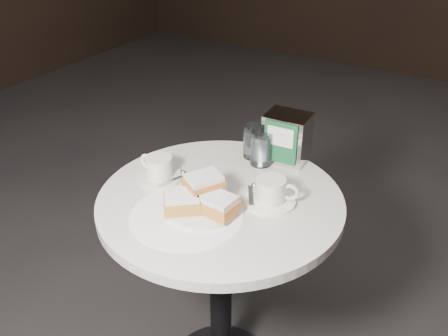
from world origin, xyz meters
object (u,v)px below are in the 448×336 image
cafe_table (221,251)px  napkin_dispenser (287,137)px  coffee_cup_right (271,193)px  water_glass_left (254,142)px  water_glass_right (261,148)px  coffee_cup_left (159,169)px  beignet_plate (201,200)px

cafe_table → napkin_dispenser: size_ratio=4.79×
coffee_cup_right → water_glass_left: (-0.17, 0.21, 0.02)m
coffee_cup_right → napkin_dispenser: 0.26m
cafe_table → water_glass_right: water_glass_right is taller
coffee_cup_left → coffee_cup_right: 0.35m
napkin_dispenser → water_glass_right: bearing=-133.1°
beignet_plate → napkin_dispenser: bearing=79.6°
beignet_plate → water_glass_left: 0.35m
cafe_table → coffee_cup_left: (-0.21, -0.01, 0.23)m
cafe_table → water_glass_left: size_ratio=6.95×
cafe_table → coffee_cup_right: size_ratio=4.18×
coffee_cup_right → napkin_dispenser: size_ratio=1.14×
water_glass_left → napkin_dispenser: size_ratio=0.69×
coffee_cup_right → water_glass_left: size_ratio=1.66×
coffee_cup_left → water_glass_right: 0.32m
beignet_plate → napkin_dispenser: 0.39m
coffee_cup_left → water_glass_right: water_glass_right is taller
coffee_cup_right → water_glass_right: bearing=108.9°
water_glass_left → coffee_cup_right: bearing=-51.2°
cafe_table → coffee_cup_right: 0.27m
coffee_cup_left → water_glass_right: size_ratio=1.36×
coffee_cup_left → napkin_dispenser: 0.41m
beignet_plate → water_glass_left: bearing=94.7°
water_glass_right → coffee_cup_left: bearing=-132.7°
water_glass_left → water_glass_right: water_glass_right is taller
coffee_cup_left → coffee_cup_right: (0.34, 0.06, 0.00)m
napkin_dispenser → coffee_cup_left: bearing=-135.7°
water_glass_right → napkin_dispenser: napkin_dispenser is taller
beignet_plate → napkin_dispenser: (0.07, 0.38, 0.04)m
coffee_cup_right → napkin_dispenser: bearing=90.2°
coffee_cup_right → cafe_table: bearing=-175.4°
beignet_plate → water_glass_right: water_glass_right is taller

